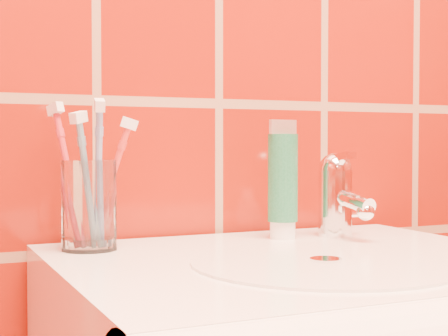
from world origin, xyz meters
name	(u,v)px	position (x,y,z in m)	size (l,w,h in m)	color
glass_tumbler	(89,205)	(-0.22, 1.11, 0.91)	(0.07, 0.07, 0.11)	white
toothpaste_tube	(283,183)	(0.05, 1.10, 0.93)	(0.05, 0.04, 0.17)	white
faucet	(337,192)	(0.14, 1.09, 0.91)	(0.05, 0.11, 0.12)	white
toothbrush_0	(110,184)	(-0.19, 1.12, 0.93)	(0.07, 0.04, 0.17)	red
toothbrush_1	(87,183)	(-0.22, 1.10, 0.93)	(0.05, 0.04, 0.18)	#6BA1BF
toothbrush_2	(69,177)	(-0.24, 1.13, 0.94)	(0.05, 0.07, 0.19)	#B72734
toothbrush_3	(98,177)	(-0.21, 1.09, 0.94)	(0.03, 0.07, 0.19)	#7391CE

